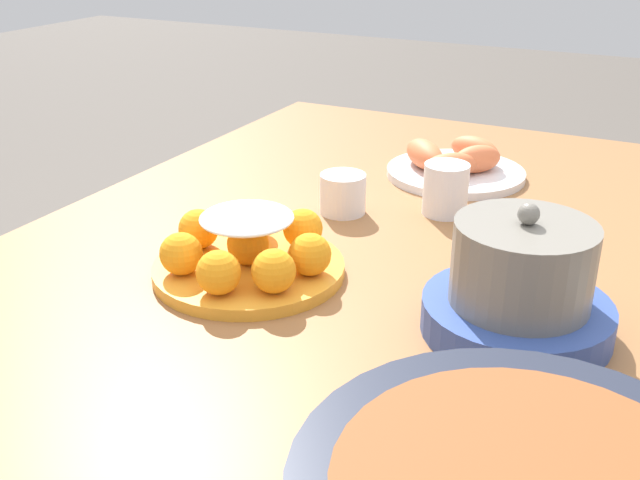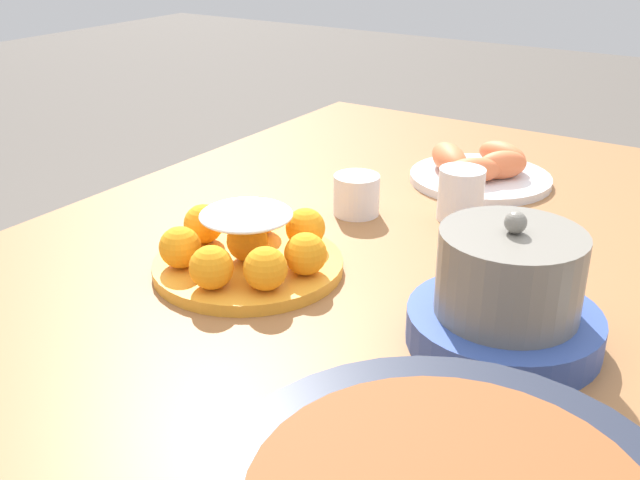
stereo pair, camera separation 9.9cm
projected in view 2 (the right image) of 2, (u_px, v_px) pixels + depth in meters
dining_table at (388, 314)px, 1.05m from camera, size 1.49×1.08×0.73m
cake_plate at (248, 248)px, 0.98m from camera, size 0.25×0.25×0.09m
seafood_platter at (479, 170)px, 1.31m from camera, size 0.25×0.25×0.06m
cup_near at (356, 195)px, 1.17m from camera, size 0.07×0.07×0.06m
cup_far at (461, 194)px, 1.15m from camera, size 0.07×0.07×0.08m
warming_pot at (507, 297)px, 0.81m from camera, size 0.21×0.21×0.16m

